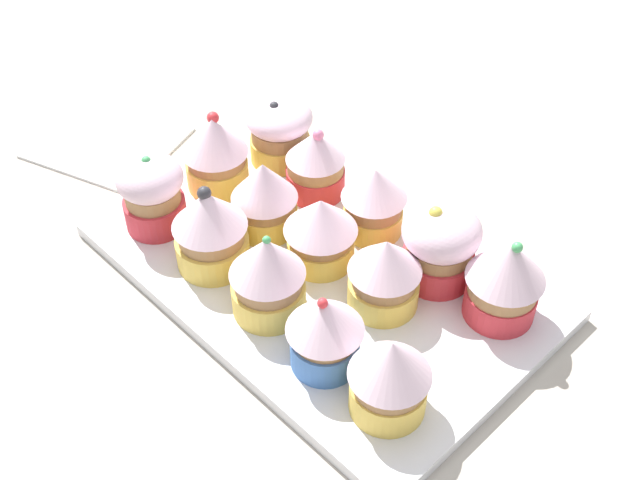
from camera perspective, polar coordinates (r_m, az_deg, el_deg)
ground_plane at (r=70.07cm, az=-0.00°, el=-3.37°), size 180.00×180.00×3.00cm
baking_tray at (r=68.55cm, az=-0.00°, el=-2.18°), size 37.80×24.14×1.20cm
cupcake_0 at (r=63.21cm, az=12.99°, el=-2.65°), size 6.19×6.19×7.91cm
cupcake_1 at (r=65.41cm, az=8.51°, el=-0.25°), size 6.45×6.45×7.54cm
cupcake_2 at (r=69.08cm, az=3.96°, el=2.83°), size 5.73×5.73×6.71cm
cupcake_3 at (r=73.17cm, az=-0.33°, el=5.51°), size 5.44×5.44×7.07cm
cupcake_4 at (r=77.25cm, az=-2.89°, el=7.79°), size 6.36×6.36×6.73cm
cupcake_5 at (r=62.92cm, az=4.60°, el=-2.32°), size 5.87×5.87×6.82cm
cupcake_6 at (r=66.27cm, az=0.05°, el=0.75°), size 6.20×6.20×6.61cm
cupcake_7 at (r=69.69cm, az=-3.66°, el=3.32°), size 5.83×5.83×7.00cm
cupcake_8 at (r=74.29cm, az=-7.43°, el=6.21°), size 6.12×6.12×7.78cm
cupcake_9 at (r=56.27cm, az=4.96°, el=-9.52°), size 5.91×5.91×7.11cm
cupcake_10 at (r=58.65cm, az=0.36°, el=-6.43°), size 5.83×5.83×7.06cm
cupcake_11 at (r=62.15cm, az=-3.74°, el=-2.52°), size 5.99×5.99×7.80cm
cupcake_12 at (r=66.40cm, az=-7.80°, el=0.82°), size 6.25×6.25×8.00cm
cupcake_13 at (r=70.97cm, az=-11.83°, el=3.34°), size 5.82×5.82×7.39cm
napkin at (r=85.75cm, az=-14.84°, el=6.80°), size 16.81×15.80×0.60cm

